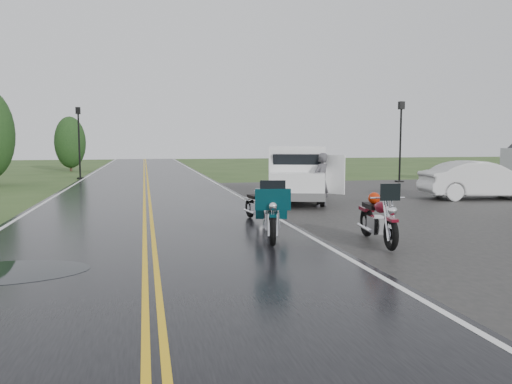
% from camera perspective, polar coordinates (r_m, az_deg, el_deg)
% --- Properties ---
extents(ground, '(120.00, 120.00, 0.00)m').
position_cam_1_polar(ground, '(11.05, -12.07, -6.49)').
color(ground, '#2D471E').
rests_on(ground, ground).
extents(road, '(8.00, 100.00, 0.04)m').
position_cam_1_polar(road, '(20.93, -12.37, -0.72)').
color(road, black).
rests_on(road, ground).
extents(parking_pad, '(14.00, 24.00, 0.03)m').
position_cam_1_polar(parking_pad, '(19.43, 22.22, -1.51)').
color(parking_pad, black).
rests_on(parking_pad, ground).
extents(motorcycle_red, '(1.17, 2.43, 1.38)m').
position_cam_1_polar(motorcycle_red, '(10.69, 15.20, -3.22)').
color(motorcycle_red, '#5C0A17').
rests_on(motorcycle_red, ground).
extents(motorcycle_teal, '(1.41, 2.57, 1.44)m').
position_cam_1_polar(motorcycle_teal, '(10.78, 1.94, -2.78)').
color(motorcycle_teal, '#042C33').
rests_on(motorcycle_teal, ground).
extents(motorcycle_silver, '(0.96, 2.05, 1.17)m').
position_cam_1_polar(motorcycle_silver, '(13.67, 1.30, -1.56)').
color(motorcycle_silver, '#A7ABAF').
rests_on(motorcycle_silver, ground).
extents(van_white, '(3.68, 5.98, 2.20)m').
position_cam_1_polar(van_white, '(17.83, 1.95, 1.81)').
color(van_white, white).
rests_on(van_white, ground).
extents(person_at_van, '(0.83, 0.77, 1.91)m').
position_cam_1_polar(person_at_van, '(17.74, 7.45, 1.28)').
color(person_at_van, '#454448').
rests_on(person_at_van, ground).
extents(sedan_white, '(4.82, 2.27, 1.53)m').
position_cam_1_polar(sedan_white, '(22.08, 24.23, 1.18)').
color(sedan_white, silver).
rests_on(sedan_white, ground).
extents(lamp_post_far_left, '(0.39, 0.39, 4.55)m').
position_cam_1_polar(lamp_post_far_left, '(33.28, -19.56, 5.31)').
color(lamp_post_far_left, black).
rests_on(lamp_post_far_left, ground).
extents(lamp_post_far_right, '(0.40, 0.40, 4.69)m').
position_cam_1_polar(lamp_post_far_right, '(29.93, 16.18, 5.54)').
color(lamp_post_far_right, black).
rests_on(lamp_post_far_right, ground).
extents(tree_left_far, '(2.43, 2.43, 3.74)m').
position_cam_1_polar(tree_left_far, '(42.64, -20.46, 4.74)').
color(tree_left_far, '#1E3D19').
rests_on(tree_left_far, ground).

